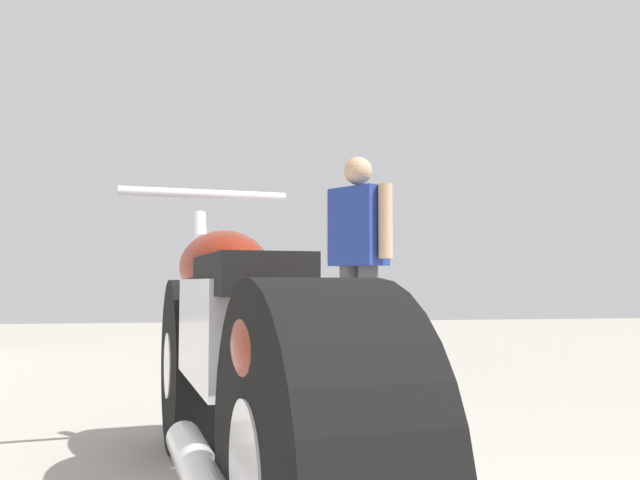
% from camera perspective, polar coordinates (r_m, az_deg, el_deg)
% --- Properties ---
extents(ground_plane, '(15.72, 15.72, 0.00)m').
position_cam_1_polar(ground_plane, '(3.19, 5.02, -15.68)').
color(ground_plane, '#9E998E').
extents(motorcycle_maroon_cruiser, '(0.74, 2.20, 1.03)m').
position_cam_1_polar(motorcycle_maroon_cruiser, '(1.88, -7.26, -11.06)').
color(motorcycle_maroon_cruiser, black).
rests_on(motorcycle_maroon_cruiser, ground_plane).
extents(mechanic_in_blue, '(0.46, 0.59, 1.63)m').
position_cam_1_polar(mechanic_in_blue, '(4.98, 3.39, -0.73)').
color(mechanic_in_blue, '#4C4C4C').
rests_on(mechanic_in_blue, ground_plane).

